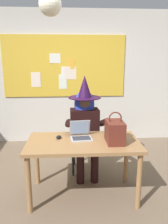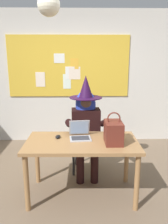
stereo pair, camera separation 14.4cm
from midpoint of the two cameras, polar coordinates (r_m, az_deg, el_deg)
ground_plane at (r=3.09m, az=-6.38°, el=-20.08°), size 24.00×24.00×0.00m
wall_back_bulletin at (r=4.58m, az=-5.90°, el=8.81°), size 6.19×2.20×2.63m
desk_main at (r=2.77m, az=-1.72°, el=-9.26°), size 1.37×0.74×0.73m
chair_at_desk at (r=3.49m, az=-1.00°, el=-6.54°), size 0.46×0.46×0.91m
person_costumed at (r=3.28m, az=-0.99°, el=-2.46°), size 0.61×0.71×1.47m
laptop at (r=2.82m, az=-2.29°, el=-5.72°), size 0.28×0.28×0.21m
computer_mouse at (r=2.84m, az=-7.97°, el=-6.38°), size 0.07×0.11×0.03m
handbag at (r=2.66m, az=6.35°, el=-5.03°), size 0.20×0.30×0.38m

